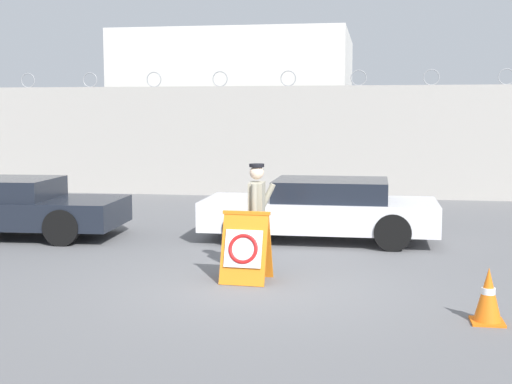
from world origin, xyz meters
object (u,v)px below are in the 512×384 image
Objects in this scene: parked_car_rear_sedan at (322,209)px; traffic_cone_near at (488,296)px; barricade_sign at (246,247)px; parked_car_front_coupe at (10,207)px; security_guard at (257,213)px.

traffic_cone_near is at bearing 114.56° from parked_car_rear_sedan.
parked_car_rear_sedan reaches higher than traffic_cone_near.
barricade_sign is 1.56× the size of traffic_cone_near.
traffic_cone_near is 0.15× the size of parked_car_front_coupe.
parked_car_rear_sedan reaches higher than parked_car_front_coupe.
barricade_sign is 3.63m from traffic_cone_near.
parked_car_front_coupe is (-5.44, 3.07, 0.09)m from barricade_sign.
barricade_sign is at bearing 153.76° from traffic_cone_near.
security_guard is 2.54× the size of traffic_cone_near.
security_guard is 3.89m from traffic_cone_near.
parked_car_rear_sedan is (6.30, 0.58, 0.01)m from parked_car_front_coupe.
parked_car_front_coupe is at bearing 151.72° from traffic_cone_near.
security_guard is (0.08, 0.56, 0.44)m from barricade_sign.
security_guard is at bearing 86.04° from barricade_sign.
parked_car_rear_sedan reaches higher than barricade_sign.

